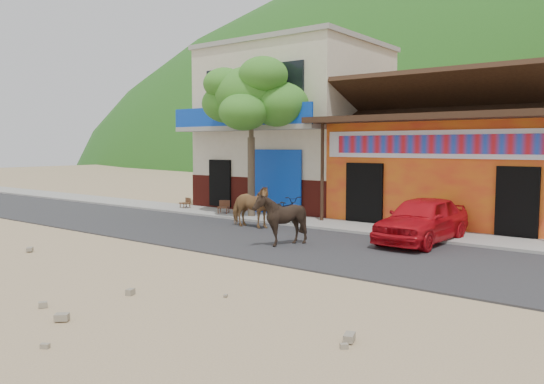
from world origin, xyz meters
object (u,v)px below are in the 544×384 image
(cafe_chair_left, at_px, (185,199))
(red_car, at_px, (422,219))
(cow_tan, at_px, (250,206))
(cow_dark, at_px, (280,219))
(tree, at_px, (251,137))
(cafe_chair_right, at_px, (223,201))
(scooter, at_px, (287,209))

(cafe_chair_left, bearing_deg, red_car, 6.02)
(cow_tan, bearing_deg, cow_dark, -129.19)
(tree, bearing_deg, red_car, -7.94)
(tree, relative_size, red_car, 1.54)
(tree, xyz_separation_m, cow_dark, (4.25, -3.86, -2.34))
(cow_tan, height_order, cafe_chair_right, cow_tan)
(cow_tan, bearing_deg, scooter, -23.98)
(scooter, relative_size, cafe_chair_right, 1.89)
(tree, distance_m, cow_tan, 3.38)
(cow_dark, distance_m, scooter, 4.05)
(tree, bearing_deg, cafe_chair_left, 175.92)
(cow_dark, relative_size, cafe_chair_left, 1.86)
(cow_tan, relative_size, scooter, 0.97)
(tree, distance_m, cafe_chair_left, 4.76)
(cow_dark, height_order, cafe_chair_left, cow_dark)
(red_car, height_order, scooter, red_car)
(tree, bearing_deg, cow_tan, -51.61)
(tree, relative_size, cafe_chair_right, 6.41)
(scooter, bearing_deg, tree, 102.75)
(tree, relative_size, cafe_chair_left, 7.50)
(tree, xyz_separation_m, red_car, (7.17, -1.00, -2.42))
(cow_dark, relative_size, scooter, 0.84)
(red_car, bearing_deg, cafe_chair_right, 175.74)
(cafe_chair_left, bearing_deg, scooter, 5.31)
(cow_dark, height_order, scooter, cow_dark)
(red_car, xyz_separation_m, cafe_chair_left, (-11.15, 1.28, -0.18))
(cow_tan, height_order, scooter, cow_tan)
(tree, height_order, red_car, tree)
(cow_dark, xyz_separation_m, cafe_chair_right, (-5.65, 3.80, -0.20))
(tree, height_order, cow_dark, tree)
(cafe_chair_left, height_order, cafe_chair_right, cafe_chair_right)
(red_car, bearing_deg, scooter, 176.29)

